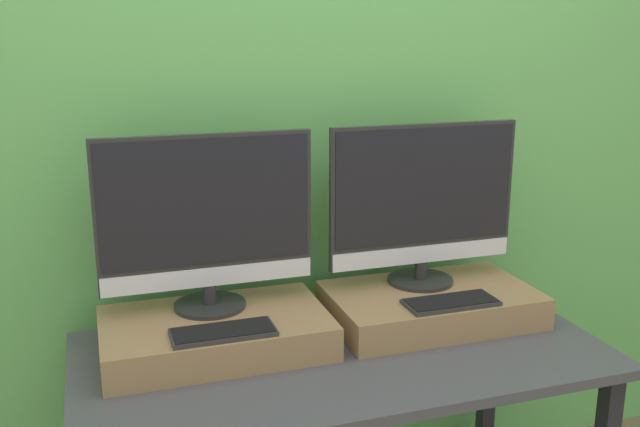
% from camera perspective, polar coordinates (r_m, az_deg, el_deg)
% --- Properties ---
extents(wall_back, '(8.00, 0.04, 2.60)m').
position_cam_1_polar(wall_back, '(2.31, -1.91, 6.64)').
color(wall_back, '#66B75B').
rests_on(wall_back, ground_plane).
extents(workbench, '(1.50, 0.74, 0.73)m').
position_cam_1_polar(workbench, '(2.11, 1.72, -12.77)').
color(workbench, '#47474C').
rests_on(workbench, ground_plane).
extents(wooden_riser_left, '(0.64, 0.39, 0.10)m').
position_cam_1_polar(wooden_riser_left, '(2.08, -8.35, -9.45)').
color(wooden_riser_left, '#99754C').
rests_on(wooden_riser_left, workbench).
extents(monitor_left, '(0.62, 0.21, 0.51)m').
position_cam_1_polar(monitor_left, '(2.04, -9.07, -0.43)').
color(monitor_left, '#282828').
rests_on(monitor_left, wooden_riser_left).
extents(keyboard_left, '(0.28, 0.12, 0.01)m').
position_cam_1_polar(keyboard_left, '(1.94, -7.75, -9.37)').
color(keyboard_left, '#2D2D2D').
rests_on(keyboard_left, wooden_riser_left).
extents(wooden_riser_right, '(0.64, 0.39, 0.10)m').
position_cam_1_polar(wooden_riser_right, '(2.28, 8.84, -7.23)').
color(wooden_riser_right, '#99754C').
rests_on(wooden_riser_right, workbench).
extents(monitor_right, '(0.62, 0.21, 0.51)m').
position_cam_1_polar(monitor_right, '(2.25, 8.27, 0.99)').
color(monitor_right, '#282828').
rests_on(monitor_right, wooden_riser_right).
extents(keyboard_right, '(0.28, 0.12, 0.01)m').
position_cam_1_polar(keyboard_right, '(2.16, 10.42, -6.99)').
color(keyboard_right, '#2D2D2D').
rests_on(keyboard_right, wooden_riser_right).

